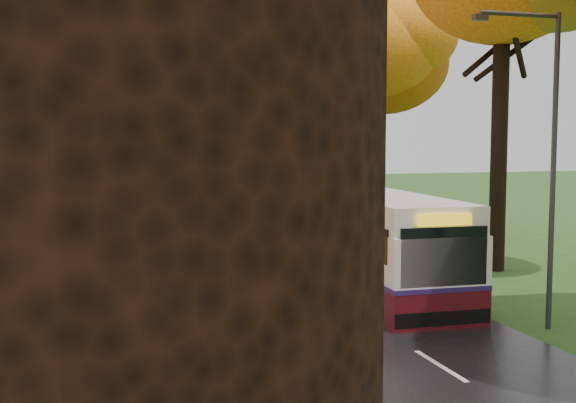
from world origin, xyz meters
name	(u,v)px	position (x,y,z in m)	size (l,w,h in m)	color
road	(240,242)	(0.00, 25.00, 0.02)	(6.50, 90.00, 0.04)	black
centre_line	(240,242)	(0.00, 25.00, 0.04)	(0.12, 90.00, 0.01)	silver
leaf_verge	(36,251)	(-9.00, 25.00, 0.01)	(12.00, 90.00, 0.02)	#8C420C
leaf_drift	(175,245)	(-3.05, 25.00, 0.04)	(0.90, 90.00, 0.01)	#CA6214
trees_left	(74,35)	(-7.18, 27.06, 9.53)	(9.20, 74.00, 13.88)	black
trees_right	(369,43)	(7.19, 26.91, 9.69)	(9.30, 74.20, 13.96)	black
bollard_row	(294,394)	(-3.70, 4.70, 0.26)	(0.11, 23.51, 0.52)	black
streetlamp_near	(546,145)	(3.95, 8.00, 4.71)	(2.45, 0.18, 8.00)	#333538
streetlamp_mid	(290,141)	(3.95, 30.00, 4.71)	(2.45, 0.18, 8.00)	#333538
streetlamp_far	(213,139)	(3.95, 52.00, 4.71)	(2.45, 0.18, 8.00)	#333538
bus	(363,236)	(1.71, 14.40, 1.67)	(3.21, 11.95, 3.12)	#460B12
car_white	(170,215)	(-2.35, 31.88, 0.67)	(1.49, 3.71, 1.27)	silver
car_silver	(154,201)	(-2.35, 39.77, 0.72)	(1.43, 4.11, 1.35)	#B0B2B9
car_dark	(140,192)	(-2.35, 49.43, 0.62)	(1.62, 3.97, 1.15)	black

